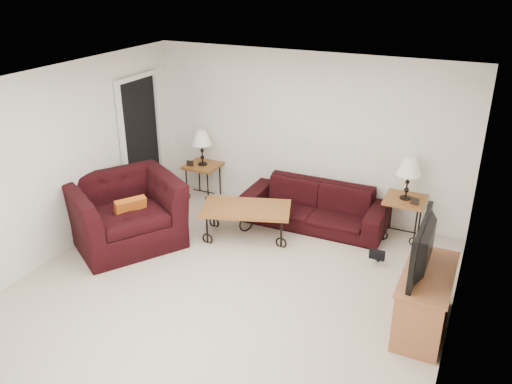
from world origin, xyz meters
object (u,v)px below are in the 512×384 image
lamp_right (408,179)px  sofa (314,206)px  backpack (379,249)px  television (431,248)px  tv_stand (425,300)px  armchair (125,212)px  side_table_right (403,218)px  coffee_table (246,222)px  side_table_left (203,181)px  lamp_left (202,148)px

lamp_right → sofa: bearing=-172.0°
backpack → television: bearing=-61.6°
tv_stand → television: 0.64m
lamp_right → armchair: (-3.50, -1.82, -0.44)m
armchair → tv_stand: size_ratio=1.27×
side_table_right → coffee_table: (-2.04, -0.95, -0.07)m
side_table_left → armchair: bearing=-96.0°
television → lamp_left: bearing=-117.0°
sofa → armchair: 2.77m
lamp_left → armchair: lamp_left is taller
lamp_left → tv_stand: 4.42m
sofa → side_table_right: size_ratio=3.54×
lamp_left → armchair: (-0.19, -1.82, -0.41)m
armchair → television: television is taller
sofa → armchair: size_ratio=1.48×
side_table_left → backpack: side_table_left is taller
armchair → tv_stand: armchair is taller
armchair → backpack: size_ratio=3.60×
lamp_right → television: 2.07m
side_table_right → television: (0.58, -1.98, 0.68)m
lamp_left → tv_stand: lamp_left is taller
coffee_table → side_table_left: bearing=143.2°
side_table_left → lamp_right: lamp_right is taller
armchair → side_table_left: bearing=26.6°
side_table_left → coffee_table: size_ratio=0.47×
side_table_right → television: size_ratio=0.59×
sofa → lamp_left: 2.12m
tv_stand → backpack: tv_stand is taller
lamp_right → coffee_table: 2.35m
sofa → television: size_ratio=2.09×
coffee_table → television: (2.62, -1.03, 0.75)m
television → coffee_table: bearing=-111.5°
lamp_left → tv_stand: size_ratio=0.51×
side_table_right → tv_stand: size_ratio=0.53×
lamp_left → tv_stand: bearing=-26.9°
coffee_table → backpack: bearing=3.2°
side_table_left → television: size_ratio=0.57×
lamp_left → television: bearing=-27.0°
tv_stand → backpack: bearing=123.0°
sofa → side_table_left: 2.04m
sofa → tv_stand: 2.61m
armchair → coffee_table: bearing=-26.6°
armchair → backpack: 3.52m
side_table_right → television: 2.17m
lamp_right → backpack: lamp_right is taller
side_table_left → armchair: size_ratio=0.40×
lamp_left → coffee_table: bearing=-36.8°
side_table_left → lamp_left: size_ratio=1.00×
sofa → coffee_table: sofa is taller
lamp_right → coffee_table: lamp_right is taller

